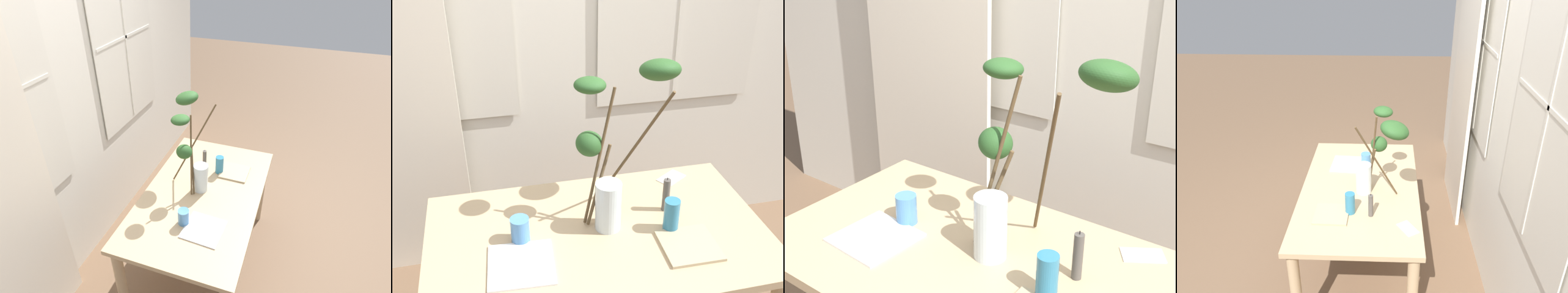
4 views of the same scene
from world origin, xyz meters
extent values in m
cube|color=tan|center=(0.00, 0.00, 0.74)|extent=(1.44, 0.85, 0.04)
cylinder|color=tan|center=(-0.66, 0.37, 0.36)|extent=(0.07, 0.07, 0.72)
cylinder|color=tan|center=(0.66, 0.37, 0.36)|extent=(0.07, 0.07, 0.72)
cylinder|color=silver|center=(0.05, 0.03, 0.87)|extent=(0.11, 0.11, 0.22)
cylinder|color=silver|center=(0.05, 0.03, 0.79)|extent=(0.10, 0.10, 0.07)
cylinder|color=brown|center=(0.02, 0.08, 0.94)|extent=(0.13, 0.08, 0.35)
ellipsoid|color=#285123|center=(-0.01, 0.14, 1.11)|extent=(0.18, 0.16, 0.15)
cylinder|color=brown|center=(0.18, 0.13, 1.07)|extent=(0.22, 0.29, 0.61)
ellipsoid|color=#285123|center=(0.32, 0.24, 1.37)|extent=(0.25, 0.26, 0.16)
cylinder|color=brown|center=(0.02, 0.10, 1.06)|extent=(0.15, 0.07, 0.60)
ellipsoid|color=#285123|center=(0.00, 0.16, 1.36)|extent=(0.17, 0.17, 0.08)
cylinder|color=#4C84BC|center=(-0.32, 0.03, 0.81)|extent=(0.08, 0.08, 0.11)
cylinder|color=teal|center=(0.31, -0.04, 0.83)|extent=(0.07, 0.07, 0.15)
cube|color=white|center=(-0.34, -0.12, 0.76)|extent=(0.27, 0.27, 0.01)
cube|color=tan|center=(0.34, -0.17, 0.76)|extent=(0.23, 0.23, 0.01)
cube|color=silver|center=(0.46, 0.33, 0.76)|extent=(0.16, 0.15, 0.00)
cylinder|color=#514C47|center=(0.33, 0.09, 0.83)|extent=(0.03, 0.03, 0.16)
cylinder|color=black|center=(0.33, 0.09, 0.92)|extent=(0.00, 0.00, 0.01)
camera|label=1|loc=(-1.80, -0.58, 2.41)|focal=30.13mm
camera|label=2|loc=(-0.40, -1.54, 2.05)|focal=43.80mm
camera|label=3|loc=(0.90, -1.19, 1.79)|focal=48.91mm
camera|label=4|loc=(2.42, 0.19, 2.33)|focal=35.80mm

